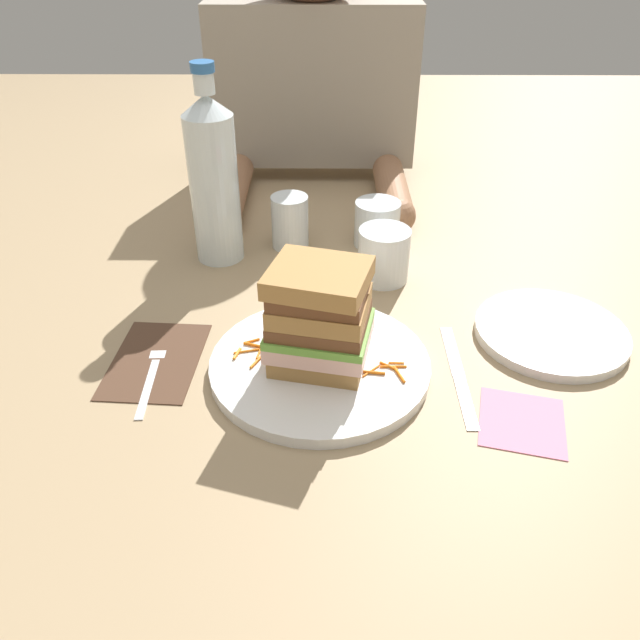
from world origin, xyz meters
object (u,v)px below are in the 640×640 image
object	(u,v)px
main_plate	(320,365)
sandwich	(320,317)
napkin_pink	(522,421)
water_bottle	(214,179)
empty_tumbler_1	(377,224)
diner_across	(313,62)
juice_glass	(384,257)
fork	(152,369)
napkin_dark	(156,360)
knife	(459,376)
empty_tumbler_0	(290,222)
side_plate	(551,332)

from	to	relation	value
main_plate	sandwich	distance (m)	0.07
napkin_pink	sandwich	bearing A→B (deg)	158.34
water_bottle	empty_tumbler_1	distance (m)	0.28
diner_across	juice_glass	bearing A→B (deg)	-75.07
napkin_pink	fork	bearing A→B (deg)	168.86
napkin_dark	diner_across	distance (m)	0.70
sandwich	empty_tumbler_1	size ratio (longest dim) A/B	1.81
knife	empty_tumbler_1	size ratio (longest dim) A/B	2.64
water_bottle	empty_tumbler_1	bearing A→B (deg)	10.13
empty_tumbler_0	side_plate	bearing A→B (deg)	-35.52
sandwich	diner_across	size ratio (longest dim) A/B	0.27
main_plate	napkin_pink	xyz separation A→B (m)	(0.23, -0.09, -0.01)
napkin_dark	napkin_pink	size ratio (longest dim) A/B	1.65
napkin_dark	diner_across	xyz separation A→B (m)	(0.19, 0.64, 0.23)
napkin_pink	empty_tumbler_0	bearing A→B (deg)	123.61
juice_glass	water_bottle	xyz separation A→B (m)	(-0.26, 0.07, 0.10)
side_plate	knife	bearing A→B (deg)	-147.64
sandwich	diner_across	world-z (taller)	diner_across
knife	juice_glass	xyz separation A→B (m)	(-0.08, 0.24, 0.04)
napkin_dark	juice_glass	world-z (taller)	juice_glass
knife	empty_tumbler_0	bearing A→B (deg)	122.99
empty_tumbler_1	diner_across	world-z (taller)	diner_across
fork	water_bottle	size ratio (longest dim) A/B	0.55
knife	side_plate	size ratio (longest dim) A/B	0.99
knife	empty_tumbler_1	world-z (taller)	empty_tumbler_1
fork	empty_tumbler_0	world-z (taller)	empty_tumbler_0
sandwich	fork	bearing A→B (deg)	-178.65
knife	water_bottle	size ratio (longest dim) A/B	0.66
juice_glass	empty_tumbler_0	xyz separation A→B (m)	(-0.15, 0.11, 0.01)
knife	diner_across	world-z (taller)	diner_across
main_plate	empty_tumbler_1	world-z (taller)	empty_tumbler_1
juice_glass	side_plate	size ratio (longest dim) A/B	0.41
main_plate	napkin_dark	distance (m)	0.21
diner_across	water_bottle	bearing A→B (deg)	-112.11
napkin_pink	juice_glass	bearing A→B (deg)	112.96
empty_tumbler_1	knife	bearing A→B (deg)	-77.34
main_plate	side_plate	world-z (taller)	main_plate
empty_tumbler_1	main_plate	bearing A→B (deg)	-105.24
main_plate	juice_glass	bearing A→B (deg)	67.22
main_plate	juice_glass	distance (m)	0.25
empty_tumbler_0	napkin_pink	size ratio (longest dim) A/B	0.89
main_plate	fork	world-z (taller)	main_plate
empty_tumbler_1	fork	bearing A→B (deg)	-131.08
napkin_dark	knife	bearing A→B (deg)	-4.52
napkin_dark	side_plate	bearing A→B (deg)	6.27
main_plate	napkin_pink	world-z (taller)	main_plate
juice_glass	napkin_dark	bearing A→B (deg)	-145.50
napkin_dark	side_plate	world-z (taller)	side_plate
water_bottle	side_plate	size ratio (longest dim) A/B	1.51
juice_glass	empty_tumbler_1	size ratio (longest dim) A/B	1.08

